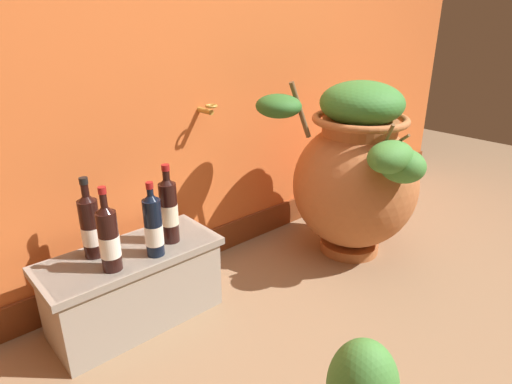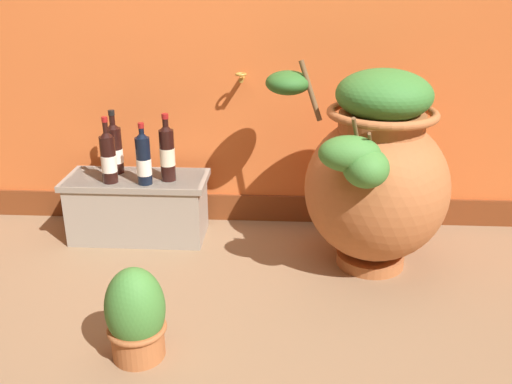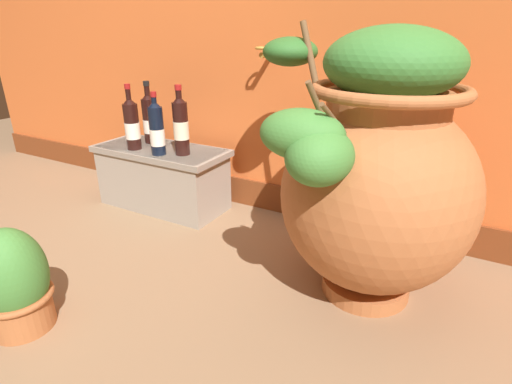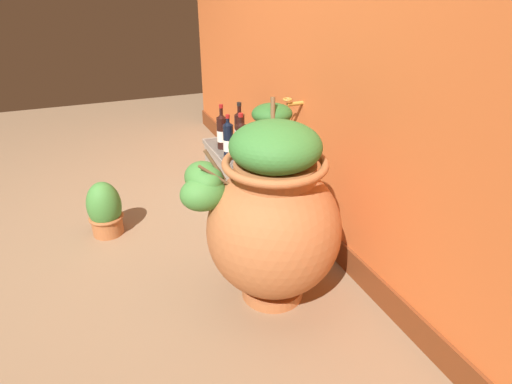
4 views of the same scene
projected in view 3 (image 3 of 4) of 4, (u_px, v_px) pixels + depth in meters
The scene contains 8 objects.
ground_plane at pixel (103, 339), 1.21m from camera, with size 7.00×7.00×0.00m, color #896B4C.
terracotta_urn at pixel (375, 175), 1.27m from camera, with size 0.82×0.73×0.92m.
stone_ledge at pixel (163, 175), 2.07m from camera, with size 0.70×0.31×0.32m.
wine_bottle_left at pixel (150, 118), 2.06m from camera, with size 0.08×0.08×0.32m.
wine_bottle_middle at pixel (132, 124), 1.95m from camera, with size 0.07×0.07×0.32m.
wine_bottle_right at pixel (157, 129), 1.87m from camera, with size 0.07×0.07×0.30m.
wine_bottle_back at pixel (181, 125), 1.86m from camera, with size 0.07×0.07×0.33m.
potted_shrub at pixel (14, 284), 1.21m from camera, with size 0.21×0.21×0.35m.
Camera 3 is at (0.87, -0.60, 0.89)m, focal length 27.53 mm.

